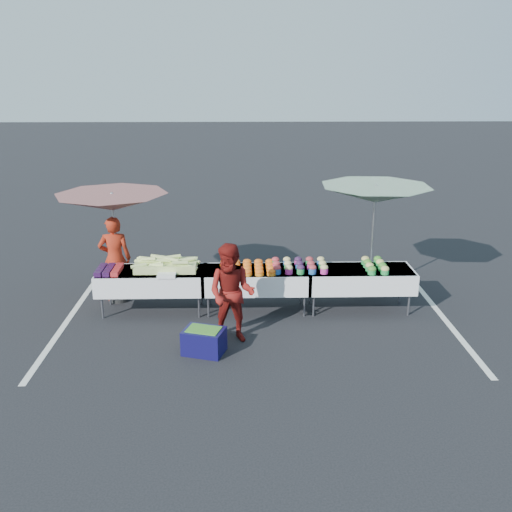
{
  "coord_description": "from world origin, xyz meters",
  "views": [
    {
      "loc": [
        -0.22,
        -9.28,
        4.01
      ],
      "look_at": [
        0.0,
        0.0,
        1.0
      ],
      "focal_mm": 40.0,
      "sensor_mm": 36.0,
      "label": 1
    }
  ],
  "objects_px": {
    "table_left": "(152,280)",
    "table_right": "(359,278)",
    "customer": "(232,293)",
    "umbrella_right": "(375,195)",
    "storage_bin": "(204,340)",
    "table_center": "(256,279)",
    "vendor": "(115,259)",
    "umbrella_left": "(112,203)"
  },
  "relations": [
    {
      "from": "vendor",
      "to": "storage_bin",
      "type": "bearing_deg",
      "value": 122.63
    },
    {
      "from": "customer",
      "to": "storage_bin",
      "type": "distance_m",
      "value": 0.83
    },
    {
      "from": "table_center",
      "to": "table_left",
      "type": "bearing_deg",
      "value": 180.0
    },
    {
      "from": "vendor",
      "to": "storage_bin",
      "type": "xyz_separation_m",
      "value": [
        1.72,
        -2.14,
        -0.59
      ]
    },
    {
      "from": "customer",
      "to": "storage_bin",
      "type": "bearing_deg",
      "value": -118.06
    },
    {
      "from": "umbrella_left",
      "to": "storage_bin",
      "type": "xyz_separation_m",
      "value": [
        1.69,
        -2.11,
        -1.63
      ]
    },
    {
      "from": "customer",
      "to": "storage_bin",
      "type": "relative_size",
      "value": 2.27
    },
    {
      "from": "table_right",
      "to": "customer",
      "type": "bearing_deg",
      "value": -151.99
    },
    {
      "from": "table_left",
      "to": "customer",
      "type": "relative_size",
      "value": 1.19
    },
    {
      "from": "table_center",
      "to": "vendor",
      "type": "bearing_deg",
      "value": 167.77
    },
    {
      "from": "table_left",
      "to": "umbrella_right",
      "type": "xyz_separation_m",
      "value": [
        3.98,
        0.8,
        1.3
      ]
    },
    {
      "from": "table_center",
      "to": "table_right",
      "type": "relative_size",
      "value": 1.0
    },
    {
      "from": "table_left",
      "to": "table_right",
      "type": "bearing_deg",
      "value": 0.0
    },
    {
      "from": "customer",
      "to": "vendor",
      "type": "bearing_deg",
      "value": 157.52
    },
    {
      "from": "umbrella_right",
      "to": "table_right",
      "type": "bearing_deg",
      "value": -115.36
    },
    {
      "from": "table_center",
      "to": "customer",
      "type": "relative_size",
      "value": 1.19
    },
    {
      "from": "umbrella_right",
      "to": "storage_bin",
      "type": "height_order",
      "value": "umbrella_right"
    },
    {
      "from": "table_center",
      "to": "table_right",
      "type": "distance_m",
      "value": 1.8
    },
    {
      "from": "table_right",
      "to": "vendor",
      "type": "height_order",
      "value": "vendor"
    },
    {
      "from": "umbrella_left",
      "to": "customer",
      "type": "bearing_deg",
      "value": -38.81
    },
    {
      "from": "table_center",
      "to": "table_right",
      "type": "bearing_deg",
      "value": 0.0
    },
    {
      "from": "table_right",
      "to": "umbrella_left",
      "type": "xyz_separation_m",
      "value": [
        -4.3,
        0.52,
        1.24
      ]
    },
    {
      "from": "table_center",
      "to": "umbrella_right",
      "type": "relative_size",
      "value": 0.72
    },
    {
      "from": "umbrella_right",
      "to": "table_center",
      "type": "bearing_deg",
      "value": -159.84
    },
    {
      "from": "storage_bin",
      "to": "table_right",
      "type": "bearing_deg",
      "value": 48.55
    },
    {
      "from": "customer",
      "to": "umbrella_right",
      "type": "relative_size",
      "value": 0.6
    },
    {
      "from": "storage_bin",
      "to": "table_left",
      "type": "bearing_deg",
      "value": 139.03
    },
    {
      "from": "customer",
      "to": "table_right",
      "type": "bearing_deg",
      "value": 44.39
    },
    {
      "from": "table_right",
      "to": "customer",
      "type": "relative_size",
      "value": 1.19
    },
    {
      "from": "umbrella_left",
      "to": "vendor",
      "type": "bearing_deg",
      "value": 138.03
    },
    {
      "from": "vendor",
      "to": "storage_bin",
      "type": "relative_size",
      "value": 2.29
    },
    {
      "from": "customer",
      "to": "umbrella_left",
      "type": "height_order",
      "value": "umbrella_left"
    },
    {
      "from": "vendor",
      "to": "storage_bin",
      "type": "height_order",
      "value": "vendor"
    },
    {
      "from": "customer",
      "to": "storage_bin",
      "type": "height_order",
      "value": "customer"
    },
    {
      "from": "vendor",
      "to": "umbrella_right",
      "type": "xyz_separation_m",
      "value": [
        4.72,
        0.25,
        1.1
      ]
    },
    {
      "from": "table_left",
      "to": "umbrella_left",
      "type": "relative_size",
      "value": 0.92
    },
    {
      "from": "table_left",
      "to": "customer",
      "type": "xyz_separation_m",
      "value": [
        1.4,
        -1.17,
        0.2
      ]
    },
    {
      "from": "table_right",
      "to": "storage_bin",
      "type": "bearing_deg",
      "value": -148.67
    },
    {
      "from": "table_left",
      "to": "vendor",
      "type": "relative_size",
      "value": 1.18
    },
    {
      "from": "umbrella_left",
      "to": "storage_bin",
      "type": "relative_size",
      "value": 2.93
    },
    {
      "from": "umbrella_left",
      "to": "table_right",
      "type": "bearing_deg",
      "value": -6.85
    },
    {
      "from": "vendor",
      "to": "umbrella_right",
      "type": "height_order",
      "value": "umbrella_right"
    }
  ]
}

